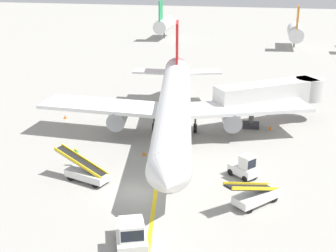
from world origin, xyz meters
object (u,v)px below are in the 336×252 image
object	(u,v)px
safety_cone_wingtip_left	(65,117)
belt_loader_forward_hold	(86,172)
ground_crew_wing_walker	(76,156)
safety_cone_nose_right	(270,128)
ground_crew_marshaller	(160,147)
jet_bridge	(277,93)
pushback_tug	(131,234)
safety_cone_nose_left	(144,153)
baggage_tug_near_wing	(244,168)
airliner	(174,106)
belt_loader_aft_hold	(255,195)

from	to	relation	value
safety_cone_wingtip_left	belt_loader_forward_hold	bearing A→B (deg)	-60.06
ground_crew_wing_walker	safety_cone_nose_right	size ratio (longest dim) A/B	3.86
safety_cone_wingtip_left	ground_crew_marshaller	bearing A→B (deg)	-31.67
jet_bridge	safety_cone_nose_right	distance (m)	3.97
pushback_tug	safety_cone_nose_left	xyz separation A→B (m)	(-2.99, 14.43, -0.77)
ground_crew_wing_walker	safety_cone_wingtip_left	size ratio (longest dim) A/B	3.86
baggage_tug_near_wing	safety_cone_wingtip_left	size ratio (longest dim) A/B	6.07
safety_cone_wingtip_left	safety_cone_nose_left	bearing A→B (deg)	-35.66
ground_crew_marshaller	safety_cone_nose_left	xyz separation A→B (m)	(-1.47, -0.26, -0.69)
belt_loader_forward_hold	airliner	bearing A→B (deg)	65.23
pushback_tug	ground_crew_marshaller	distance (m)	14.77
safety_cone_wingtip_left	safety_cone_nose_right	bearing A→B (deg)	2.91
pushback_tug	ground_crew_marshaller	world-z (taller)	pushback_tug
airliner	pushback_tug	bearing A→B (deg)	-86.78
baggage_tug_near_wing	pushback_tug	bearing A→B (deg)	-119.24
baggage_tug_near_wing	ground_crew_marshaller	xyz separation A→B (m)	(-8.04, 3.05, -0.02)
pushback_tug	safety_cone_nose_right	world-z (taller)	pushback_tug
ground_crew_marshaller	pushback_tug	bearing A→B (deg)	-84.09
belt_loader_aft_hold	safety_cone_wingtip_left	bearing A→B (deg)	145.11
airliner	safety_cone_nose_left	distance (m)	6.41
pushback_tug	belt_loader_aft_hold	world-z (taller)	belt_loader_aft_hold
belt_loader_forward_hold	pushback_tug	bearing A→B (deg)	-52.81
ground_crew_marshaller	safety_cone_nose_right	bearing A→B (deg)	42.33
belt_loader_forward_hold	ground_crew_marshaller	distance (m)	7.97
belt_loader_forward_hold	safety_cone_nose_right	size ratio (longest dim) A/B	11.69
belt_loader_forward_hold	ground_crew_marshaller	size ratio (longest dim) A/B	3.03
belt_loader_aft_hold	ground_crew_wing_walker	xyz separation A→B (m)	(-15.91, 3.69, 0.13)
baggage_tug_near_wing	belt_loader_forward_hold	distance (m)	13.26
jet_bridge	safety_cone_wingtip_left	bearing A→B (deg)	-172.13
belt_loader_aft_hold	ground_crew_marshaller	world-z (taller)	belt_loader_aft_hold
airliner	ground_crew_marshaller	xyz separation A→B (m)	(-0.41, -4.96, -2.51)
airliner	belt_loader_aft_hold	xyz separation A→B (m)	(8.69, -12.37, -2.64)
jet_bridge	ground_crew_wing_walker	size ratio (longest dim) A/B	7.06
pushback_tug	ground_crew_wing_walker	xyz separation A→B (m)	(-8.33, 10.98, -0.08)
baggage_tug_near_wing	ground_crew_wing_walker	distance (m)	14.86
jet_bridge	ground_crew_marshaller	bearing A→B (deg)	-133.22
jet_bridge	belt_loader_aft_hold	world-z (taller)	jet_bridge
airliner	pushback_tug	size ratio (longest dim) A/B	8.72
belt_loader_forward_hold	safety_cone_nose_right	xyz separation A→B (m)	(15.00, 15.64, -0.56)
ground_crew_marshaller	ground_crew_wing_walker	distance (m)	7.76
ground_crew_marshaller	airliner	bearing A→B (deg)	85.22
pushback_tug	safety_cone_nose_right	bearing A→B (deg)	70.11
airliner	safety_cone_nose_right	size ratio (longest dim) A/B	80.07
airliner	ground_crew_wing_walker	size ratio (longest dim) A/B	20.72
baggage_tug_near_wing	ground_crew_wing_walker	xyz separation A→B (m)	(-14.85, -0.67, -0.02)
pushback_tug	safety_cone_nose_right	distance (m)	25.51
belt_loader_aft_hold	safety_cone_nose_right	bearing A→B (deg)	86.25
pushback_tug	baggage_tug_near_wing	size ratio (longest dim) A/B	1.51
baggage_tug_near_wing	ground_crew_wing_walker	bearing A→B (deg)	-177.43
baggage_tug_near_wing	belt_loader_aft_hold	xyz separation A→B (m)	(1.06, -4.35, -0.15)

